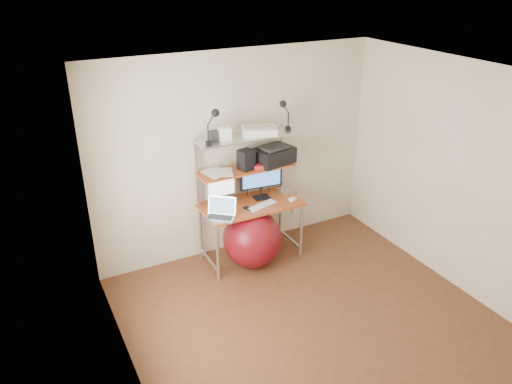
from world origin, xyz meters
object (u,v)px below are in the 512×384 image
exercise_ball (252,239)px  monitor_silver (221,188)px  printer (274,155)px  monitor_black (261,177)px  laptop (221,213)px

exercise_ball → monitor_silver: bearing=131.1°
printer → monitor_black: bearing=175.5°
laptop → monitor_black: bearing=60.0°
laptop → printer: 0.98m
monitor_black → monitor_silver: bearing=-179.1°
monitor_silver → monitor_black: bearing=-8.8°
monitor_black → exercise_ball: size_ratio=0.76×
laptop → printer: size_ratio=0.79×
laptop → printer: (0.82, 0.26, 0.47)m
monitor_silver → laptop: (-0.13, -0.28, -0.17)m
printer → exercise_ball: 1.04m
printer → monitor_silver: bearing=166.3°
monitor_silver → printer: size_ratio=0.79×
monitor_black → printer: (0.18, 0.02, 0.25)m
monitor_silver → laptop: size_ratio=1.01×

